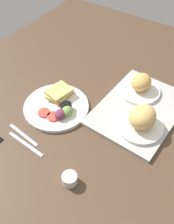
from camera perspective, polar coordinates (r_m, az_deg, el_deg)
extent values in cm
cube|color=#4C3828|center=(118.24, -0.68, -0.62)|extent=(190.00, 150.00, 3.00)
cube|color=#B2B2AD|center=(119.82, 11.41, 0.61)|extent=(46.68, 35.32, 1.60)
cylinder|color=white|center=(126.78, 11.42, 4.73)|extent=(19.81, 19.81, 1.40)
ellipsoid|color=tan|center=(124.67, 11.85, 6.48)|extent=(10.77, 9.30, 7.34)
cylinder|color=white|center=(111.26, 11.62, -3.03)|extent=(19.66, 19.66, 1.40)
ellipsoid|color=#DBB266|center=(108.07, 12.11, -0.99)|extent=(12.79, 11.04, 8.72)
cylinder|color=white|center=(119.33, -6.78, 1.15)|extent=(29.67, 29.67, 1.60)
cube|color=tan|center=(122.69, -6.12, 3.80)|extent=(11.55, 9.69, 1.40)
cube|color=#B2C66B|center=(121.87, -6.17, 4.21)|extent=(12.45, 10.84, 1.00)
cube|color=#DBB266|center=(121.06, -6.21, 4.63)|extent=(12.59, 11.03, 1.40)
cylinder|color=#D14738|center=(115.93, -9.43, -0.15)|extent=(5.60, 5.60, 0.80)
cylinder|color=#D14738|center=(113.83, -7.46, -0.98)|extent=(5.60, 5.60, 0.80)
cylinder|color=black|center=(115.67, -4.63, 1.14)|extent=(5.20, 5.20, 3.00)
cylinder|color=#EFEACC|center=(114.88, -4.66, 1.52)|extent=(4.26, 4.26, 0.60)
ellipsoid|color=#729E4C|center=(113.43, -4.53, 0.18)|extent=(6.00, 4.80, 3.60)
ellipsoid|color=#6B2D47|center=(112.59, -5.82, -0.41)|extent=(6.00, 4.80, 3.60)
cylinder|color=silver|center=(95.85, -3.84, -14.49)|extent=(5.60, 5.60, 4.00)
cube|color=#B7B7BC|center=(111.97, -13.87, -4.85)|extent=(3.49, 17.04, 0.50)
cube|color=#B7B7BC|center=(108.84, -13.40, -6.82)|extent=(2.75, 19.05, 0.50)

